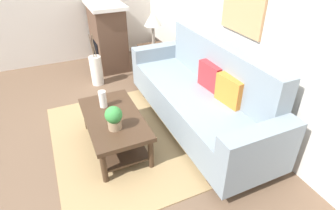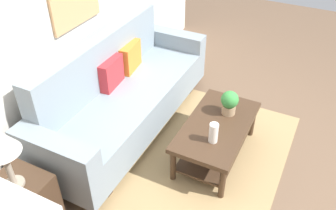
{
  "view_description": "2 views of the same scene",
  "coord_description": "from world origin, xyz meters",
  "px_view_note": "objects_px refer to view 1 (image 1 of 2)",
  "views": [
    {
      "loc": [
        2.59,
        -0.09,
        2.16
      ],
      "look_at": [
        0.25,
        0.98,
        0.53
      ],
      "focal_mm": 29.03,
      "sensor_mm": 36.0,
      "label": 1
    },
    {
      "loc": [
        -2.59,
        -0.4,
        2.71
      ],
      "look_at": [
        -0.07,
        0.86,
        0.6
      ],
      "focal_mm": 38.2,
      "sensor_mm": 36.0,
      "label": 2
    }
  ],
  "objects_px": {
    "tabletop_vase": "(103,99)",
    "table_lamp": "(153,20)",
    "side_table": "(154,62)",
    "floor_vase": "(97,71)",
    "couch": "(201,96)",
    "throw_pillow_orange": "(230,91)",
    "framed_painting": "(243,7)",
    "fireplace": "(108,35)",
    "coffee_table": "(114,125)",
    "potted_plant_tabletop": "(114,117)",
    "throw_pillow_crimson": "(211,76)"
  },
  "relations": [
    {
      "from": "tabletop_vase",
      "to": "table_lamp",
      "type": "xyz_separation_m",
      "value": [
        -1.29,
        1.16,
        0.46
      ]
    },
    {
      "from": "table_lamp",
      "to": "tabletop_vase",
      "type": "bearing_deg",
      "value": -41.85
    },
    {
      "from": "side_table",
      "to": "floor_vase",
      "type": "distance_m",
      "value": 0.98
    },
    {
      "from": "couch",
      "to": "table_lamp",
      "type": "bearing_deg",
      "value": -179.69
    },
    {
      "from": "couch",
      "to": "throw_pillow_orange",
      "type": "bearing_deg",
      "value": 17.26
    },
    {
      "from": "couch",
      "to": "floor_vase",
      "type": "relative_size",
      "value": 5.13
    },
    {
      "from": "floor_vase",
      "to": "framed_painting",
      "type": "distance_m",
      "value": 2.54
    },
    {
      "from": "side_table",
      "to": "fireplace",
      "type": "height_order",
      "value": "fireplace"
    },
    {
      "from": "coffee_table",
      "to": "floor_vase",
      "type": "height_order",
      "value": "floor_vase"
    },
    {
      "from": "couch",
      "to": "throw_pillow_orange",
      "type": "relative_size",
      "value": 6.94
    },
    {
      "from": "throw_pillow_orange",
      "to": "tabletop_vase",
      "type": "distance_m",
      "value": 1.45
    },
    {
      "from": "table_lamp",
      "to": "fireplace",
      "type": "relative_size",
      "value": 0.49
    },
    {
      "from": "floor_vase",
      "to": "framed_painting",
      "type": "xyz_separation_m",
      "value": [
        1.7,
        1.44,
        1.22
      ]
    },
    {
      "from": "table_lamp",
      "to": "fireplace",
      "type": "height_order",
      "value": "fireplace"
    },
    {
      "from": "couch",
      "to": "framed_painting",
      "type": "xyz_separation_m",
      "value": [
        -0.0,
        0.46,
        1.03
      ]
    },
    {
      "from": "potted_plant_tabletop",
      "to": "throw_pillow_orange",
      "type": "bearing_deg",
      "value": 81.7
    },
    {
      "from": "throw_pillow_orange",
      "to": "side_table",
      "type": "relative_size",
      "value": 0.64
    },
    {
      "from": "framed_painting",
      "to": "throw_pillow_crimson",
      "type": "bearing_deg",
      "value": -90.0
    },
    {
      "from": "throw_pillow_orange",
      "to": "table_lamp",
      "type": "height_order",
      "value": "table_lamp"
    },
    {
      "from": "side_table",
      "to": "fireplace",
      "type": "relative_size",
      "value": 0.48
    },
    {
      "from": "couch",
      "to": "framed_painting",
      "type": "distance_m",
      "value": 1.13
    },
    {
      "from": "tabletop_vase",
      "to": "framed_painting",
      "type": "xyz_separation_m",
      "value": [
        0.26,
        1.63,
        0.93
      ]
    },
    {
      "from": "floor_vase",
      "to": "side_table",
      "type": "bearing_deg",
      "value": 81.28
    },
    {
      "from": "side_table",
      "to": "framed_painting",
      "type": "distance_m",
      "value": 2.01
    },
    {
      "from": "tabletop_vase",
      "to": "floor_vase",
      "type": "bearing_deg",
      "value": 172.4
    },
    {
      "from": "couch",
      "to": "tabletop_vase",
      "type": "relative_size",
      "value": 12.32
    },
    {
      "from": "tabletop_vase",
      "to": "table_lamp",
      "type": "height_order",
      "value": "table_lamp"
    },
    {
      "from": "tabletop_vase",
      "to": "side_table",
      "type": "distance_m",
      "value": 1.75
    },
    {
      "from": "coffee_table",
      "to": "potted_plant_tabletop",
      "type": "distance_m",
      "value": 0.34
    },
    {
      "from": "potted_plant_tabletop",
      "to": "side_table",
      "type": "distance_m",
      "value": 2.12
    },
    {
      "from": "side_table",
      "to": "table_lamp",
      "type": "distance_m",
      "value": 0.71
    },
    {
      "from": "side_table",
      "to": "table_lamp",
      "type": "relative_size",
      "value": 0.98
    },
    {
      "from": "side_table",
      "to": "floor_vase",
      "type": "relative_size",
      "value": 1.15
    },
    {
      "from": "couch",
      "to": "table_lamp",
      "type": "distance_m",
      "value": 1.65
    },
    {
      "from": "side_table",
      "to": "framed_painting",
      "type": "height_order",
      "value": "framed_painting"
    },
    {
      "from": "couch",
      "to": "potted_plant_tabletop",
      "type": "height_order",
      "value": "couch"
    },
    {
      "from": "potted_plant_tabletop",
      "to": "table_lamp",
      "type": "relative_size",
      "value": 0.46
    },
    {
      "from": "framed_painting",
      "to": "coffee_table",
      "type": "bearing_deg",
      "value": -90.32
    },
    {
      "from": "throw_pillow_orange",
      "to": "table_lamp",
      "type": "xyz_separation_m",
      "value": [
        -1.95,
        -0.13,
        0.31
      ]
    },
    {
      "from": "couch",
      "to": "framed_painting",
      "type": "relative_size",
      "value": 3.55
    },
    {
      "from": "tabletop_vase",
      "to": "table_lamp",
      "type": "distance_m",
      "value": 1.79
    },
    {
      "from": "throw_pillow_crimson",
      "to": "couch",
      "type": "bearing_deg",
      "value": -90.0
    },
    {
      "from": "potted_plant_tabletop",
      "to": "side_table",
      "type": "bearing_deg",
      "value": 146.96
    },
    {
      "from": "potted_plant_tabletop",
      "to": "side_table",
      "type": "height_order",
      "value": "potted_plant_tabletop"
    },
    {
      "from": "throw_pillow_crimson",
      "to": "table_lamp",
      "type": "distance_m",
      "value": 1.59
    },
    {
      "from": "tabletop_vase",
      "to": "floor_vase",
      "type": "distance_m",
      "value": 1.48
    },
    {
      "from": "floor_vase",
      "to": "table_lamp",
      "type": "bearing_deg",
      "value": 81.28
    },
    {
      "from": "side_table",
      "to": "fireplace",
      "type": "distance_m",
      "value": 1.05
    },
    {
      "from": "potted_plant_tabletop",
      "to": "floor_vase",
      "type": "xyz_separation_m",
      "value": [
        -1.91,
        0.18,
        -0.33
      ]
    },
    {
      "from": "fireplace",
      "to": "framed_painting",
      "type": "height_order",
      "value": "framed_painting"
    }
  ]
}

